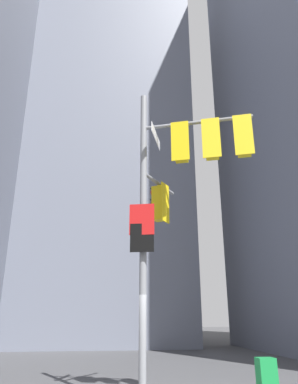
{
  "coord_description": "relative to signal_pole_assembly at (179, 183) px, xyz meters",
  "views": [
    {
      "loc": [
        -1.0,
        -9.0,
        2.03
      ],
      "look_at": [
        0.2,
        0.38,
        5.28
      ],
      "focal_mm": 33.64,
      "sensor_mm": 36.0,
      "label": 1
    }
  ],
  "objects": [
    {
      "name": "building_mid_block",
      "position": [
        -1.73,
        21.27,
        17.77
      ],
      "size": [
        12.55,
        12.55,
        46.31
      ],
      "primitive_type": "cube",
      "color": "slate",
      "rests_on": "ground"
    },
    {
      "name": "signal_pole_assembly",
      "position": [
        0.0,
        0.0,
        0.0
      ],
      "size": [
        3.2,
        2.84,
        8.1
      ],
      "color": "gray",
      "rests_on": "ground"
    },
    {
      "name": "newspaper_box",
      "position": [
        2.22,
        0.63,
        -4.87
      ],
      "size": [
        0.45,
        0.36,
        1.02
      ],
      "color": "#198C3F",
      "rests_on": "ground"
    }
  ]
}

